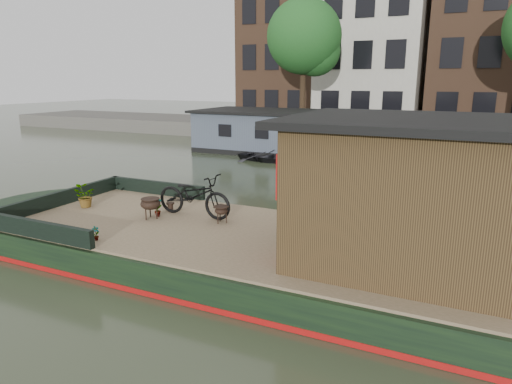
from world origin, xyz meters
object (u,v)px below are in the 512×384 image
at_px(brazier_rear, 221,214).
at_px(bicycle, 194,195).
at_px(cabin, 409,190).
at_px(brazier_front, 151,208).
at_px(potted_plant_a, 157,207).
at_px(dinghy, 269,154).

bearing_deg(brazier_rear, bicycle, 167.95).
xyz_separation_m(cabin, brazier_front, (-5.41, 0.05, -1.00)).
height_order(potted_plant_a, dinghy, potted_plant_a).
xyz_separation_m(bicycle, brazier_front, (-0.78, -0.57, -0.26)).
relative_size(potted_plant_a, brazier_rear, 1.18).
bearing_deg(dinghy, brazier_rear, -152.67).
height_order(bicycle, dinghy, bicycle).
distance_m(potted_plant_a, brazier_rear, 1.56).
relative_size(bicycle, brazier_front, 4.02).
bearing_deg(brazier_front, cabin, -0.57).
bearing_deg(brazier_front, brazier_rear, 14.36).
height_order(brazier_front, brazier_rear, brazier_front).
bearing_deg(brazier_front, bicycle, 36.33).
bearing_deg(cabin, brazier_rear, 173.24).
distance_m(cabin, brazier_front, 5.50).
xyz_separation_m(cabin, brazier_rear, (-3.84, 0.46, -1.04)).
xyz_separation_m(cabin, bicycle, (-4.63, 0.62, -0.74)).
bearing_deg(bicycle, cabin, -96.62).
distance_m(cabin, dinghy, 13.67).
bearing_deg(brazier_rear, dinghy, 108.66).
relative_size(brazier_front, brazier_rear, 1.24).
relative_size(potted_plant_a, brazier_front, 0.95).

